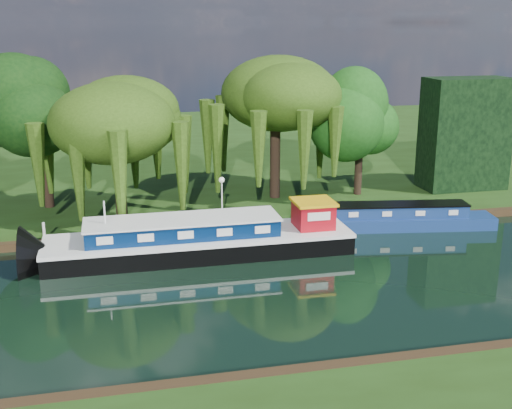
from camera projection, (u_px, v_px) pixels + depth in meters
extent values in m
plane|color=black|center=(250.00, 289.00, 30.43)|extent=(120.00, 120.00, 0.00)
cube|color=#1B330E|center=(176.00, 150.00, 62.26)|extent=(120.00, 52.00, 0.45)
cube|color=black|center=(200.00, 248.00, 34.85)|extent=(16.46, 3.67, 1.10)
cube|color=silver|center=(200.00, 236.00, 34.68)|extent=(16.55, 3.74, 0.20)
cube|color=#051D46|center=(183.00, 228.00, 34.33)|extent=(10.20, 2.64, 0.87)
cube|color=silver|center=(182.00, 219.00, 34.20)|extent=(10.39, 2.82, 0.11)
cube|color=#9D0B15|center=(313.00, 215.00, 35.83)|extent=(2.01, 2.01, 1.37)
cube|color=gold|center=(314.00, 202.00, 35.62)|extent=(2.24, 2.24, 0.15)
cylinder|color=silver|center=(105.00, 221.00, 33.29)|extent=(0.09, 0.09, 2.19)
cube|color=navy|center=(399.00, 223.00, 39.40)|extent=(11.79, 3.70, 0.87)
cube|color=navy|center=(400.00, 211.00, 39.18)|extent=(8.27, 2.69, 0.73)
cube|color=black|center=(401.00, 204.00, 39.06)|extent=(8.38, 2.80, 0.10)
cube|color=silver|center=(354.00, 215.00, 38.25)|extent=(0.58, 0.14, 0.31)
cube|color=silver|center=(387.00, 214.00, 38.38)|extent=(0.58, 0.14, 0.31)
cube|color=silver|center=(420.00, 213.00, 38.52)|extent=(0.58, 0.14, 0.31)
cube|color=silver|center=(453.00, 213.00, 38.65)|extent=(0.58, 0.14, 0.31)
cylinder|color=black|center=(120.00, 178.00, 39.79)|extent=(0.63, 0.63, 4.87)
ellipsoid|color=#25410E|center=(116.00, 122.00, 38.83)|extent=(6.80, 6.80, 4.39)
cylinder|color=black|center=(275.00, 160.00, 44.11)|extent=(0.74, 0.74, 5.26)
ellipsoid|color=#25410E|center=(276.00, 105.00, 43.07)|extent=(7.18, 7.18, 4.64)
cylinder|color=black|center=(45.00, 155.00, 41.53)|extent=(0.66, 0.66, 6.95)
ellipsoid|color=black|center=(41.00, 111.00, 40.75)|extent=(5.56, 5.56, 5.56)
cylinder|color=black|center=(359.00, 154.00, 44.83)|extent=(0.56, 0.56, 5.84)
ellipsoid|color=#154110|center=(361.00, 120.00, 44.18)|extent=(4.67, 4.67, 4.67)
cube|color=black|center=(465.00, 134.00, 46.39)|extent=(6.00, 3.00, 8.00)
cylinder|color=silver|center=(222.00, 200.00, 39.96)|extent=(0.10, 0.10, 2.20)
sphere|color=white|center=(222.00, 180.00, 39.61)|extent=(0.36, 0.36, 0.36)
cylinder|color=silver|center=(44.00, 231.00, 35.92)|extent=(0.16, 0.16, 1.00)
cylinder|color=silver|center=(152.00, 224.00, 37.20)|extent=(0.16, 0.16, 1.00)
cylinder|color=silver|center=(269.00, 216.00, 38.69)|extent=(0.16, 0.16, 1.00)
cylinder|color=silver|center=(362.00, 210.00, 39.97)|extent=(0.16, 0.16, 1.00)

